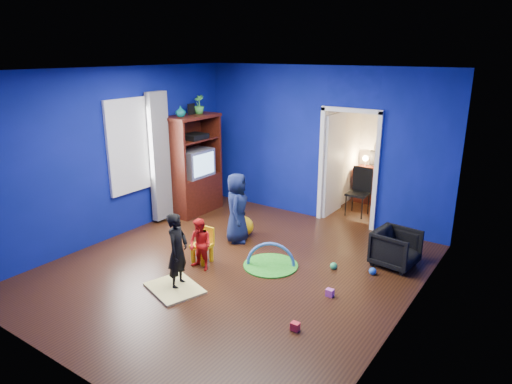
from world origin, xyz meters
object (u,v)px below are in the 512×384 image
Objects in this scene: tv_armoire at (194,165)px; kid_chair at (202,247)px; toddler_red at (200,245)px; hopper_ball at (243,226)px; folding_chair at (358,193)px; crt_tv at (195,163)px; child_navy at (237,208)px; vase at (181,111)px; study_desk at (375,186)px; play_mat at (271,265)px; armchair at (396,248)px; child_black at (178,251)px.

tv_armoire reaches higher than kid_chair.
hopper_ball is (-0.24, 1.41, -0.22)m from toddler_red.
folding_chair reaches higher than toddler_red.
child_navy is at bearing -25.09° from crt_tv.
study_desk is (2.81, 2.91, -1.69)m from vase.
play_mat is at bearing -25.46° from crt_tv.
toddler_red is at bearing -55.13° from kid_chair.
kid_chair is 0.54× the size of folding_chair.
child_navy is at bearing 101.21° from toddler_red.
crt_tv is (-1.58, 0.74, 0.42)m from child_navy.
toddler_red is 4.62m from study_desk.
child_black is at bearing 142.05° from armchair.
hopper_ball is 0.40× the size of study_desk.
crt_tv is 0.80× the size of study_desk.
play_mat is 0.90× the size of folding_chair.
crt_tv is 0.84× the size of play_mat.
study_desk is at bearing 87.17° from play_mat.
tv_armoire reaches higher than child_navy.
crt_tv reaches higher than study_desk.
child_black is 5.36× the size of vase.
hopper_ball is at bearing -17.11° from child_navy.
vase is (-1.62, 0.44, 1.46)m from child_navy.
vase is (-4.17, -0.17, 1.78)m from armchair.
toddler_red reaches higher than hopper_ball.
child_navy is 0.62× the size of tv_armoire.
armchair is 0.89× the size of crt_tv.
child_navy is 0.50m from hopper_ball.
child_navy is at bearing -78.69° from hopper_ball.
folding_chair is at bearing 69.08° from kid_chair.
toddler_red is at bearing 132.89° from armchair.
child_black is 1.23× the size of study_desk.
play_mat is at bearing 41.85° from toddler_red.
armchair is 3.11× the size of vase.
armchair is 0.32× the size of tv_armoire.
vase reaches higher than hopper_ball.
toddler_red reaches higher than armchair.
armchair is 2.62m from hopper_ball.
tv_armoire is at bearing 180.00° from crt_tv.
kid_chair is (-2.51, -1.57, -0.03)m from armchair.
child_black is 5.17m from study_desk.
hopper_ball is 2.49m from folding_chair.
vase is at bearing -133.99° from study_desk.
child_black is at bearing -52.33° from tv_armoire.
child_black is 1.54× the size of crt_tv.
crt_tv reaches higher than play_mat.
child_black is 1.30× the size of play_mat.
child_black is 1.17× the size of folding_chair.
crt_tv is at bearing 94.16° from armchair.
tv_armoire is (-1.91, 2.48, 0.44)m from child_black.
kid_chair is at bearing 0.74° from child_black.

